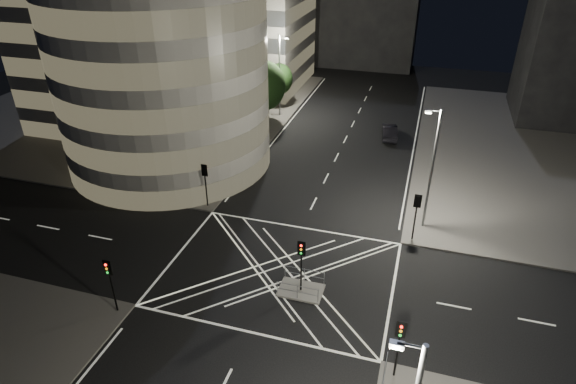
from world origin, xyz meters
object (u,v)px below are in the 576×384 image
(street_lamp_right_far, at_px, (431,167))
(sedan, at_px, (389,132))
(traffic_signal_nl, at_px, (110,276))
(traffic_signal_fl, at_px, (205,178))
(traffic_signal_fr, at_px, (417,209))
(central_island, at_px, (301,290))
(traffic_signal_island, at_px, (301,257))
(street_lamp_left_near, at_px, (221,126))
(street_lamp_left_far, at_px, (280,73))
(traffic_signal_nr, at_px, (400,339))

(street_lamp_right_far, distance_m, sedan, 19.14)
(traffic_signal_nl, distance_m, sedan, 36.41)
(traffic_signal_fl, bearing_deg, traffic_signal_fr, 0.00)
(central_island, distance_m, traffic_signal_island, 2.84)
(traffic_signal_nl, xyz_separation_m, street_lamp_left_near, (-0.64, 18.80, 2.63))
(traffic_signal_nl, bearing_deg, traffic_signal_island, 26.14)
(street_lamp_left_far, bearing_deg, traffic_signal_island, -70.05)
(traffic_signal_fl, height_order, street_lamp_left_near, street_lamp_left_near)
(traffic_signal_fr, distance_m, traffic_signal_island, 10.73)
(traffic_signal_nl, relative_size, street_lamp_right_far, 0.40)
(traffic_signal_island, distance_m, sedan, 28.64)
(street_lamp_left_near, xyz_separation_m, street_lamp_right_far, (18.87, -3.00, 0.00))
(traffic_signal_fr, relative_size, street_lamp_right_far, 0.40)
(street_lamp_right_far, bearing_deg, traffic_signal_nl, -139.09)
(central_island, relative_size, street_lamp_right_far, 0.30)
(street_lamp_left_near, distance_m, street_lamp_left_far, 18.00)
(traffic_signal_nr, bearing_deg, traffic_signal_nl, 180.00)
(sedan, bearing_deg, traffic_signal_fr, 93.32)
(street_lamp_left_near, bearing_deg, street_lamp_right_far, -9.03)
(street_lamp_right_far, relative_size, sedan, 2.14)
(traffic_signal_fr, distance_m, street_lamp_left_near, 19.14)
(traffic_signal_fl, xyz_separation_m, street_lamp_right_far, (18.24, 2.20, 2.63))
(traffic_signal_fl, relative_size, traffic_signal_fr, 1.00)
(traffic_signal_fl, bearing_deg, street_lamp_left_near, 96.97)
(traffic_signal_fl, distance_m, sedan, 24.35)
(street_lamp_left_far, xyz_separation_m, street_lamp_right_far, (18.87, -21.00, 0.00))
(traffic_signal_fr, xyz_separation_m, sedan, (-4.06, 20.13, -2.15))
(central_island, bearing_deg, traffic_signal_island, 0.00)
(traffic_signal_nl, height_order, street_lamp_left_far, street_lamp_left_far)
(street_lamp_right_far, bearing_deg, street_lamp_left_near, 170.97)
(traffic_signal_nr, height_order, traffic_signal_island, same)
(traffic_signal_fr, distance_m, street_lamp_left_far, 29.63)
(traffic_signal_fl, height_order, street_lamp_left_far, street_lamp_left_far)
(central_island, xyz_separation_m, traffic_signal_nl, (-10.80, -5.30, 2.84))
(street_lamp_left_far, bearing_deg, traffic_signal_nr, -63.64)
(street_lamp_left_near, relative_size, sedan, 2.14)
(traffic_signal_nr, distance_m, traffic_signal_island, 8.62)
(central_island, height_order, street_lamp_right_far, street_lamp_right_far)
(traffic_signal_fl, relative_size, traffic_signal_island, 1.00)
(street_lamp_left_near, bearing_deg, central_island, -49.73)
(traffic_signal_nl, xyz_separation_m, traffic_signal_fr, (17.60, 13.60, 0.00))
(traffic_signal_fr, bearing_deg, street_lamp_right_far, 73.89)
(traffic_signal_fl, distance_m, street_lamp_left_near, 5.86)
(traffic_signal_nl, distance_m, traffic_signal_nr, 17.60)
(traffic_signal_fr, bearing_deg, traffic_signal_nl, -142.31)
(traffic_signal_fl, bearing_deg, street_lamp_left_far, 91.57)
(central_island, xyz_separation_m, street_lamp_left_near, (-11.44, 13.50, 5.47))
(traffic_signal_nl, height_order, traffic_signal_fr, same)
(central_island, height_order, traffic_signal_fl, traffic_signal_fl)
(central_island, xyz_separation_m, traffic_signal_fl, (-10.80, 8.30, 2.84))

